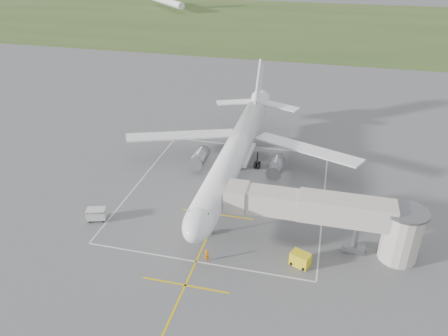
% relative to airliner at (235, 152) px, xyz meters
% --- Properties ---
extents(ground, '(700.00, 700.00, 0.00)m').
position_rel_airliner_xyz_m(ground, '(0.00, -0.75, -4.39)').
color(ground, '#505053').
rests_on(ground, ground).
extents(grass_strip, '(700.00, 120.00, 0.02)m').
position_rel_airliner_xyz_m(grass_strip, '(0.00, 129.25, -4.38)').
color(grass_strip, '#355023').
rests_on(grass_strip, ground).
extents(apron_markings, '(28.20, 60.00, 0.01)m').
position_rel_airliner_xyz_m(apron_markings, '(0.00, -6.57, -4.38)').
color(apron_markings, gold).
rests_on(apron_markings, ground).
extents(airliner, '(38.93, 46.75, 13.52)m').
position_rel_airliner_xyz_m(airliner, '(0.00, 0.00, 0.00)').
color(airliner, white).
rests_on(airliner, ground).
extents(jet_bridge, '(23.40, 5.00, 7.20)m').
position_rel_airliner_xyz_m(jet_bridge, '(15.72, -14.25, 0.35)').
color(jet_bridge, '#ABA49B').
rests_on(jet_bridge, ground).
extents(gpu_unit, '(2.60, 2.21, 1.66)m').
position_rel_airliner_xyz_m(gpu_unit, '(11.93, -18.33, -3.57)').
color(gpu_unit, yellow).
rests_on(gpu_unit, ground).
extents(baggage_cart, '(2.80, 2.13, 1.72)m').
position_rel_airliner_xyz_m(baggage_cart, '(-15.43, -15.93, -3.51)').
color(baggage_cart, silver).
rests_on(baggage_cart, ground).
extents(ramp_worker_nose, '(0.70, 0.63, 1.61)m').
position_rel_airliner_xyz_m(ramp_worker_nose, '(1.21, -20.29, -3.59)').
color(ramp_worker_nose, orange).
rests_on(ramp_worker_nose, ground).
extents(ramp_worker_wing, '(0.98, 0.95, 1.59)m').
position_rel_airliner_xyz_m(ramp_worker_wing, '(-3.45, 2.94, -3.60)').
color(ramp_worker_wing, '#E64807').
rests_on(ramp_worker_wing, ground).
extents(distant_aircraft, '(197.29, 45.10, 8.85)m').
position_rel_airliner_xyz_m(distant_aircraft, '(18.07, 161.10, -0.80)').
color(distant_aircraft, white).
rests_on(distant_aircraft, ground).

